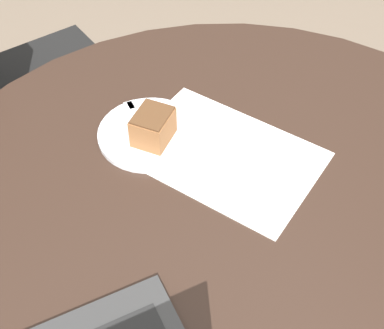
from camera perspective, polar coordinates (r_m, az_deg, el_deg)
dining_table at (r=1.11m, az=4.96°, el=-9.50°), size 1.38×1.38×0.71m
chair at (r=1.78m, az=-17.41°, el=8.75°), size 0.46×0.46×0.93m
paper_document at (r=1.14m, az=3.40°, el=1.04°), size 0.47×0.42×0.00m
plate at (r=1.18m, az=-4.57°, el=3.33°), size 0.23×0.23×0.01m
cake_slice at (r=1.14m, az=-4.18°, el=4.06°), size 0.11×0.11×0.07m
fork at (r=1.20m, az=-5.69°, el=4.75°), size 0.17×0.03×0.00m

